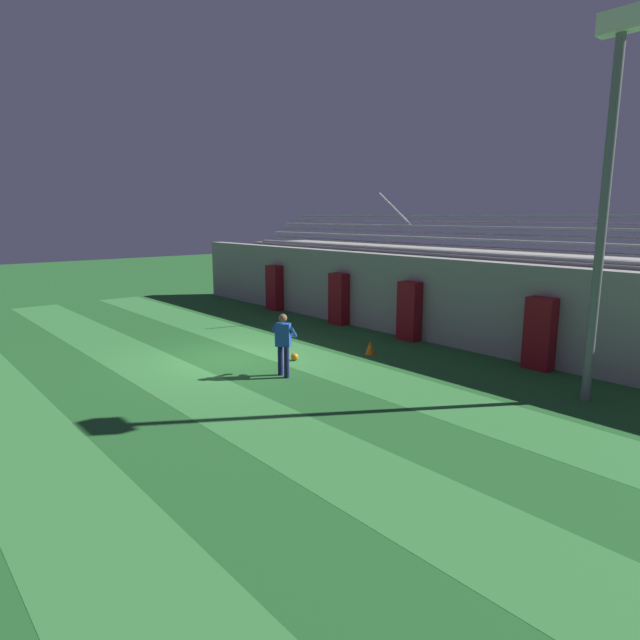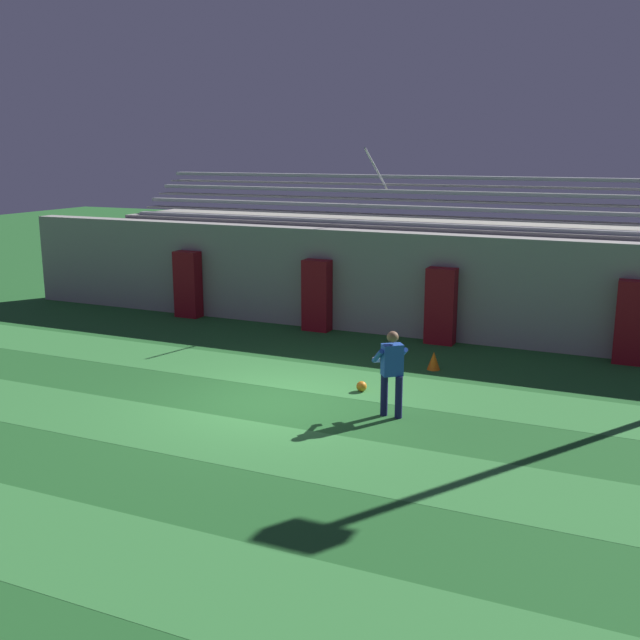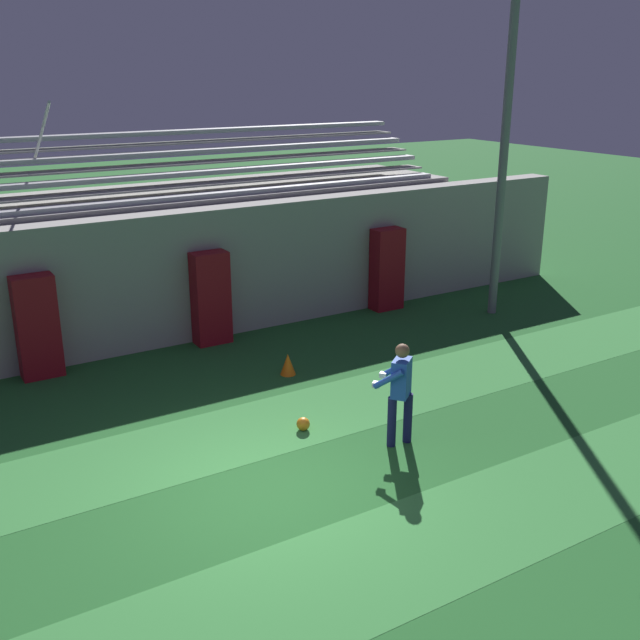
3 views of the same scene
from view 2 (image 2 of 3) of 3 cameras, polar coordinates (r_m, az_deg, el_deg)
ground_plane at (r=15.13m, az=-3.51°, el=-6.28°), size 80.00×80.00×0.00m
turf_stripe_near at (r=10.64m, az=-19.29°, el=-15.64°), size 28.00×1.95×0.01m
turf_stripe_mid at (r=13.43m, az=-7.71°, el=-8.90°), size 28.00×1.95×0.01m
turf_stripe_far at (r=16.67m, az=-0.60°, el=-4.42°), size 28.00×1.95×0.01m
back_wall at (r=20.57m, az=4.89°, el=2.87°), size 24.00×0.60×2.80m
padding_pillar_gate_left at (r=20.79m, az=-0.24°, el=1.88°), size 0.76×0.44×1.99m
padding_pillar_gate_right at (r=19.62m, az=9.19°, el=1.05°), size 0.76×0.44×1.99m
padding_pillar_far_left at (r=22.87m, az=-10.03°, el=2.69°), size 0.76×0.44×1.99m
padding_pillar_far_right at (r=18.99m, az=22.72°, el=-0.18°), size 0.76×0.44×1.99m
bleacher_stand at (r=22.42m, az=6.59°, el=3.91°), size 18.00×3.35×5.03m
goalkeeper at (r=14.11m, az=5.48°, el=-3.66°), size 0.74×0.73×1.67m
soccer_ball at (r=15.75m, az=3.18°, el=-5.07°), size 0.22×0.22×0.22m
traffic_cone at (r=17.43m, az=8.66°, el=-3.08°), size 0.30×0.30×0.42m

